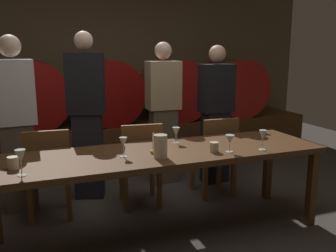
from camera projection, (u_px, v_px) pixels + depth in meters
ground_plane at (164, 227)px, 3.29m from camera, size 9.26×9.26×0.00m
back_wall at (99, 59)px, 5.70m from camera, size 7.12×0.24×2.91m
barrel_shelf at (109, 140)px, 5.43m from camera, size 6.41×0.90×0.53m
wine_barrel_left at (34, 95)px, 4.94m from camera, size 0.92×0.86×0.92m
wine_barrel_center at (107, 92)px, 5.29m from camera, size 0.92×0.86×0.92m
wine_barrel_right at (173, 90)px, 5.65m from camera, size 0.92×0.86×0.92m
wine_barrel_far_right at (231, 87)px, 6.01m from camera, size 0.92×0.86×0.92m
dining_table at (161, 159)px, 3.05m from camera, size 2.81×0.78×0.74m
chair_left at (48, 170)px, 3.36m from camera, size 0.42×0.42×0.88m
chair_center at (141, 161)px, 3.64m from camera, size 0.44×0.44×0.88m
chair_right at (216, 153)px, 3.93m from camera, size 0.41×0.41×0.88m
guest_far_left at (16, 123)px, 3.50m from camera, size 0.40×0.27×1.72m
guest_center_left at (87, 115)px, 3.82m from camera, size 0.43×0.34×1.77m
guest_center_right at (163, 113)px, 4.28m from camera, size 0.38×0.24×1.67m
guest_far_right at (216, 114)px, 4.31m from camera, size 0.39×0.26×1.64m
candle_center at (154, 148)px, 2.96m from camera, size 0.05×0.05×0.19m
pitcher at (160, 146)px, 2.83m from camera, size 0.11×0.11×0.19m
wine_glass_far_left at (21, 157)px, 2.41m from camera, size 0.07×0.07×0.18m
wine_glass_left at (123, 143)px, 2.85m from camera, size 0.06×0.06×0.16m
wine_glass_center at (176, 132)px, 3.29m from camera, size 0.07×0.07×0.15m
wine_glass_right at (230, 140)px, 2.99m from camera, size 0.08×0.08×0.15m
wine_glass_far_right at (263, 135)px, 3.05m from camera, size 0.07×0.07×0.17m
cup_left at (13, 163)px, 2.57m from camera, size 0.08×0.08×0.09m
cup_right at (214, 147)px, 3.01m from camera, size 0.08×0.08×0.08m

